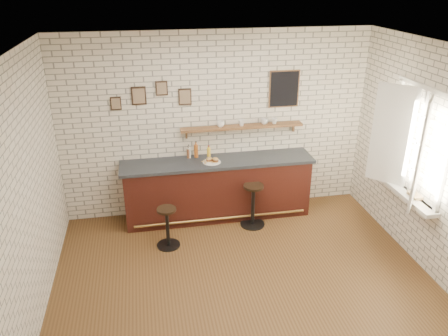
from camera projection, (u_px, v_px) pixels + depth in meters
The scene contains 21 objects.
ground at pixel (243, 277), 5.88m from camera, with size 5.00×5.00×0.00m, color brown.
bar_counter at pixel (218, 188), 7.19m from camera, with size 3.10×0.65×1.01m.
sandwich_plate at pixel (212, 162), 6.91m from camera, with size 0.28×0.28×0.01m, color white.
ciabatta_sandwich at pixel (212, 160), 6.89m from camera, with size 0.23×0.17×0.07m.
potato_chips at pixel (211, 162), 6.90m from camera, with size 0.25×0.18×0.00m.
bitters_bottle_brown at pixel (189, 153), 7.05m from camera, with size 0.06×0.06×0.20m.
bitters_bottle_white at pixel (189, 152), 7.05m from camera, with size 0.06×0.06×0.22m.
bitters_bottle_amber at pixel (196, 151), 7.06m from camera, with size 0.07×0.07×0.27m.
condiment_bottle_yellow at pixel (209, 152), 7.11m from camera, with size 0.06×0.06×0.19m.
bar_stool_left at pixel (167, 226), 6.43m from camera, with size 0.35×0.35×0.64m.
bar_stool_right at pixel (253, 204), 6.96m from camera, with size 0.40×0.40×0.72m.
wall_shelf at pixel (242, 127), 7.05m from camera, with size 2.00×0.18×0.18m.
shelf_cup_a at pixel (221, 124), 6.96m from camera, with size 0.12×0.12×0.10m, color white.
shelf_cup_b at pixel (242, 123), 7.02m from camera, with size 0.10×0.10×0.09m, color white.
shelf_cup_c at pixel (265, 121), 7.08m from camera, with size 0.12×0.12×0.10m, color white.
shelf_cup_d at pixel (274, 121), 7.11m from camera, with size 0.10×0.10×0.09m, color white.
back_wall_decor at pixel (231, 92), 6.86m from camera, with size 2.96×0.02×0.56m.
window_sill at pixel (404, 193), 6.19m from camera, with size 0.20×1.35×0.06m.
casement_window at pixel (410, 144), 5.88m from camera, with size 0.40×1.30×1.56m.
book_lower at pixel (411, 197), 5.99m from camera, with size 0.17×0.23×0.02m, color tan.
book_upper at pixel (411, 195), 6.00m from camera, with size 0.18×0.24×0.02m, color tan.
Camera 1 is at (-1.14, -4.63, 3.75)m, focal length 35.00 mm.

